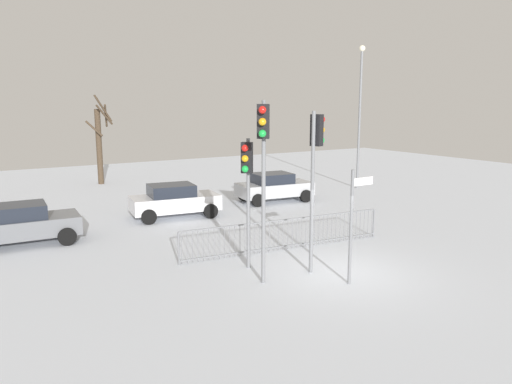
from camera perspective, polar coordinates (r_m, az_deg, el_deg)
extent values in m
plane|color=silver|center=(14.82, 9.68, -9.30)|extent=(60.00, 60.00, 0.00)
cylinder|color=slate|center=(14.50, -0.91, -1.47)|extent=(0.11, 0.11, 3.95)
cube|color=black|center=(14.11, -1.08, 4.07)|extent=(0.38, 0.38, 0.90)
sphere|color=red|center=(13.84, -1.31, 5.19)|extent=(0.20, 0.20, 0.20)
sphere|color=orange|center=(13.87, -1.31, 3.96)|extent=(0.20, 0.20, 0.20)
sphere|color=green|center=(13.91, -1.30, 2.73)|extent=(0.20, 0.20, 0.20)
cylinder|color=slate|center=(13.14, 0.89, -0.29)|extent=(0.11, 0.11, 5.05)
cube|color=black|center=(12.76, 0.85, 8.32)|extent=(0.39, 0.37, 0.90)
sphere|color=red|center=(12.50, 0.76, 9.65)|extent=(0.20, 0.20, 0.20)
sphere|color=orange|center=(12.51, 0.76, 8.27)|extent=(0.20, 0.20, 0.20)
sphere|color=green|center=(12.52, 0.75, 6.90)|extent=(0.20, 0.20, 0.20)
cylinder|color=slate|center=(14.09, 6.64, -0.23)|extent=(0.11, 0.11, 4.75)
cube|color=black|center=(14.01, 7.17, 7.23)|extent=(0.31, 0.37, 0.90)
sphere|color=red|center=(14.21, 7.74, 8.47)|extent=(0.20, 0.20, 0.20)
sphere|color=orange|center=(14.23, 7.71, 7.27)|extent=(0.20, 0.20, 0.20)
sphere|color=green|center=(14.24, 7.68, 6.06)|extent=(0.20, 0.20, 0.20)
cylinder|color=slate|center=(13.52, 11.12, -4.16)|extent=(0.09, 0.09, 3.21)
cube|color=white|center=(13.54, 12.52, 1.24)|extent=(0.70, 0.04, 0.22)
cube|color=slate|center=(16.56, 3.53, -3.27)|extent=(7.54, 0.83, 0.04)
cube|color=slate|center=(16.81, 3.50, -6.36)|extent=(7.54, 0.83, 0.04)
cylinder|color=slate|center=(15.31, -8.77, -6.56)|extent=(0.02, 0.02, 1.05)
cylinder|color=slate|center=(15.36, -8.12, -6.49)|extent=(0.02, 0.02, 1.05)
cylinder|color=slate|center=(15.41, -7.48, -6.41)|extent=(0.02, 0.02, 1.05)
cylinder|color=slate|center=(15.47, -6.84, -6.34)|extent=(0.02, 0.02, 1.05)
cylinder|color=slate|center=(15.52, -6.20, -6.26)|extent=(0.02, 0.02, 1.05)
cylinder|color=slate|center=(15.58, -5.57, -6.19)|extent=(0.02, 0.02, 1.05)
cylinder|color=slate|center=(15.64, -4.95, -6.11)|extent=(0.02, 0.02, 1.05)
cylinder|color=slate|center=(15.70, -4.33, -6.04)|extent=(0.02, 0.02, 1.05)
cylinder|color=slate|center=(15.76, -3.72, -5.96)|extent=(0.02, 0.02, 1.05)
cylinder|color=slate|center=(15.83, -3.11, -5.89)|extent=(0.02, 0.02, 1.05)
cylinder|color=slate|center=(15.89, -2.50, -5.81)|extent=(0.02, 0.02, 1.05)
cylinder|color=slate|center=(15.96, -1.90, -5.74)|extent=(0.02, 0.02, 1.05)
cylinder|color=slate|center=(16.03, -1.31, -5.66)|extent=(0.02, 0.02, 1.05)
cylinder|color=slate|center=(16.10, -0.72, -5.58)|extent=(0.02, 0.02, 1.05)
cylinder|color=slate|center=(16.18, -0.14, -5.51)|extent=(0.02, 0.02, 1.05)
cylinder|color=slate|center=(16.25, 0.44, -5.43)|extent=(0.02, 0.02, 1.05)
cylinder|color=slate|center=(16.33, 1.01, -5.36)|extent=(0.02, 0.02, 1.05)
cylinder|color=slate|center=(16.41, 1.58, -5.28)|extent=(0.02, 0.02, 1.05)
cylinder|color=slate|center=(16.49, 2.14, -5.21)|extent=(0.02, 0.02, 1.05)
cylinder|color=slate|center=(16.57, 2.69, -5.14)|extent=(0.02, 0.02, 1.05)
cylinder|color=slate|center=(16.65, 3.24, -5.06)|extent=(0.02, 0.02, 1.05)
cylinder|color=slate|center=(16.74, 3.78, -4.99)|extent=(0.02, 0.02, 1.05)
cylinder|color=slate|center=(16.82, 4.32, -4.91)|extent=(0.02, 0.02, 1.05)
cylinder|color=slate|center=(16.91, 4.86, -4.84)|extent=(0.02, 0.02, 1.05)
cylinder|color=slate|center=(17.00, 5.38, -4.77)|extent=(0.02, 0.02, 1.05)
cylinder|color=slate|center=(17.09, 5.90, -4.70)|extent=(0.02, 0.02, 1.05)
cylinder|color=slate|center=(17.18, 6.42, -4.62)|extent=(0.02, 0.02, 1.05)
cylinder|color=slate|center=(17.28, 6.93, -4.55)|extent=(0.02, 0.02, 1.05)
cylinder|color=slate|center=(17.37, 7.43, -4.48)|extent=(0.02, 0.02, 1.05)
cylinder|color=slate|center=(17.47, 7.93, -4.41)|extent=(0.02, 0.02, 1.05)
cylinder|color=slate|center=(17.56, 8.42, -4.34)|extent=(0.02, 0.02, 1.05)
cylinder|color=slate|center=(17.66, 8.91, -4.27)|extent=(0.02, 0.02, 1.05)
cylinder|color=slate|center=(17.76, 9.39, -4.20)|extent=(0.02, 0.02, 1.05)
cylinder|color=slate|center=(17.86, 9.87, -4.13)|extent=(0.02, 0.02, 1.05)
cylinder|color=slate|center=(17.97, 10.34, -4.06)|extent=(0.02, 0.02, 1.05)
cylinder|color=slate|center=(18.07, 10.81, -3.99)|extent=(0.02, 0.02, 1.05)
cylinder|color=slate|center=(18.18, 11.27, -3.93)|extent=(0.02, 0.02, 1.05)
cylinder|color=slate|center=(18.28, 11.72, -3.86)|extent=(0.02, 0.02, 1.05)
cylinder|color=slate|center=(18.39, 12.17, -3.79)|extent=(0.02, 0.02, 1.05)
cylinder|color=slate|center=(18.50, 12.61, -3.73)|extent=(0.02, 0.02, 1.05)
cylinder|color=slate|center=(18.61, 13.05, -3.66)|extent=(0.02, 0.02, 1.05)
cylinder|color=slate|center=(18.72, 13.49, -3.60)|extent=(0.02, 0.02, 1.05)
cylinder|color=slate|center=(15.29, -9.09, -6.60)|extent=(0.06, 0.06, 1.05)
cylinder|color=slate|center=(18.77, 13.70, -3.57)|extent=(0.06, 0.06, 1.05)
cube|color=silver|center=(21.63, -9.51, -1.25)|extent=(3.99, 2.17, 0.65)
cube|color=#1E232D|center=(21.49, -9.94, 0.15)|extent=(2.08, 1.73, 0.55)
cylinder|color=black|center=(22.86, -6.76, -1.39)|extent=(0.66, 0.30, 0.64)
cylinder|color=black|center=(21.28, -5.38, -2.24)|extent=(0.66, 0.30, 0.64)
cylinder|color=black|center=(22.22, -13.42, -1.94)|extent=(0.66, 0.30, 0.64)
cylinder|color=black|center=(20.59, -12.51, -2.87)|extent=(0.66, 0.30, 0.64)
cube|color=#B2B5BA|center=(24.78, 2.20, 0.36)|extent=(3.97, 2.12, 0.65)
cube|color=#1E232D|center=(24.62, 1.89, 1.60)|extent=(2.06, 1.71, 0.55)
cylinder|color=black|center=(26.20, 3.97, 0.17)|extent=(0.66, 0.29, 0.64)
cylinder|color=black|center=(24.76, 5.87, -0.46)|extent=(0.66, 0.29, 0.64)
cylinder|color=black|center=(25.03, -1.45, -0.29)|extent=(0.66, 0.29, 0.64)
cylinder|color=black|center=(23.51, 0.21, -0.99)|extent=(0.66, 0.29, 0.64)
cube|color=slate|center=(19.09, -25.79, -3.72)|extent=(3.88, 1.89, 0.65)
cube|color=#1E232D|center=(18.97, -26.37, -2.15)|extent=(1.97, 1.60, 0.55)
cylinder|color=black|center=(20.08, -22.00, -3.73)|extent=(0.65, 0.25, 0.64)
cylinder|color=black|center=(18.44, -21.37, -4.91)|extent=(0.65, 0.25, 0.64)
cylinder|color=slate|center=(29.05, 12.09, 8.19)|extent=(0.14, 0.14, 7.92)
sphere|color=#F2EACC|center=(29.20, 12.40, 16.19)|extent=(0.36, 0.36, 0.36)
cylinder|color=#473828|center=(31.55, -17.99, 5.08)|extent=(0.35, 0.35, 4.63)
cylinder|color=#473828|center=(31.03, -18.54, 7.10)|extent=(0.90, 0.80, 0.96)
cylinder|color=#473828|center=(31.02, -17.43, 8.67)|extent=(1.16, 0.74, 1.23)
cylinder|color=#473828|center=(30.99, -17.57, 9.36)|extent=(1.19, 0.63, 1.63)
cylinder|color=#473828|center=(31.42, -17.27, 8.58)|extent=(0.43, 1.08, 1.40)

